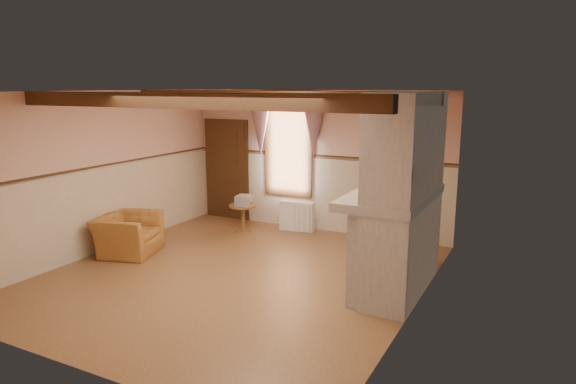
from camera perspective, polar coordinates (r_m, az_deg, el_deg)
The scene contains 26 objects.
floor at distance 8.08m, azimuth -5.88°, elevation -9.20°, with size 5.50×6.00×0.01m, color brown.
ceiling at distance 7.55m, azimuth -6.33°, elevation 11.06°, with size 5.50×6.00×0.01m, color silver.
wall_back at distance 10.30m, azimuth 3.11°, elevation 3.45°, with size 5.50×0.02×2.80m, color #D1A091.
wall_front at distance 5.52m, azimuth -23.50°, elevation -4.83°, with size 5.50×0.02×2.80m, color #D1A091.
wall_left at distance 9.47m, azimuth -20.15°, elevation 2.02°, with size 0.02×6.00×2.80m, color #D1A091.
wall_right at distance 6.62m, azimuth 14.22°, elevation -1.54°, with size 0.02×6.00×2.80m, color #D1A091.
wainscot at distance 7.85m, azimuth -5.99°, elevation -4.08°, with size 5.50×6.00×1.50m, color beige, non-canonical shape.
chair_rail at distance 7.68m, azimuth -6.11°, elevation 1.31°, with size 5.50×6.00×0.08m, color black, non-canonical shape.
firebox at distance 7.63m, azimuth 9.39°, elevation -7.00°, with size 0.20×0.95×0.90m, color black.
armchair at distance 9.38m, azimuth -17.34°, elevation -4.50°, with size 1.05×0.92×0.68m, color #9E662D.
side_table at distance 10.34m, azimuth -5.02°, elevation -2.90°, with size 0.54×0.54×0.55m, color brown.
book_stack at distance 10.21m, azimuth -4.98°, elevation -0.92°, with size 0.26×0.32×0.20m, color #B7AD8C.
radiator at distance 10.36m, azimuth 1.01°, elevation -2.69°, with size 0.70×0.18×0.60m, color white.
bowl at distance 7.29m, azimuth 11.46°, elevation 0.30°, with size 0.36×0.36×0.09m, color brown.
mantel_clock at distance 8.06m, azimuth 13.08°, elevation 1.71°, with size 0.14×0.24×0.20m, color black.
oil_lamp at distance 7.90m, azimuth 12.80°, elevation 1.82°, with size 0.11×0.11×0.28m, color gold.
candle_red at distance 6.64m, azimuth 9.83°, elevation -0.44°, with size 0.06×0.06×0.16m, color #B21525.
jar_yellow at distance 7.01m, azimuth 10.80°, elevation 0.00°, with size 0.06×0.06×0.12m, color gold.
fireplace at distance 7.27m, azimuth 12.82°, elevation -0.31°, with size 0.85×2.00×2.80m, color gray.
mantel at distance 7.32m, azimuth 11.45°, elevation -0.49°, with size 1.05×2.05×0.12m, color gray.
overmantel_mirror at distance 7.27m, azimuth 10.24°, elevation 4.36°, with size 0.06×1.44×1.04m, color silver.
door at distance 11.31m, azimuth -6.79°, elevation 2.34°, with size 1.10×0.10×2.10m, color black.
window at distance 10.50m, azimuth 0.06°, elevation 5.00°, with size 1.06×0.08×2.02m, color white.
window_drapes at distance 10.36m, azimuth -0.17°, elevation 8.25°, with size 1.30×0.14×1.40m, color gray.
ceiling_beam_front at distance 6.59m, azimuth -12.16°, elevation 9.91°, with size 5.50×0.18×0.20m, color black.
ceiling_beam_back at distance 8.58m, azimuth -1.81°, elevation 10.53°, with size 5.50×0.18×0.20m, color black.
Camera 1 is at (4.17, -6.30, 2.88)m, focal length 32.00 mm.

